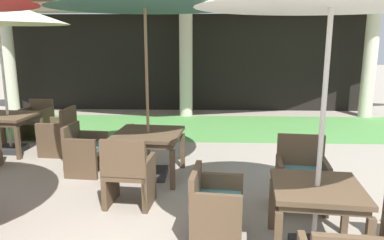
{
  "coord_description": "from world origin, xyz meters",
  "views": [
    {
      "loc": [
        0.55,
        -1.75,
        2.11
      ],
      "look_at": [
        0.34,
        3.94,
        0.86
      ],
      "focal_mm": 34.54,
      "sensor_mm": 36.0,
      "label": 1
    }
  ],
  "objects_px": {
    "patio_chair_mid_right_east": "(59,133)",
    "patio_chair_mid_left_south": "(128,174)",
    "patio_table_mid_right": "(8,120)",
    "patio_chair_far_back_north": "(301,176)",
    "terracotta_urn": "(134,137)",
    "patio_table_mid_left": "(148,138)",
    "patio_chair_mid_left_west": "(84,150)",
    "patio_table_far_back": "(317,195)",
    "patio_chair_mid_right_north": "(37,120)",
    "patio_chair_far_back_west": "(215,207)"
  },
  "relations": [
    {
      "from": "patio_chair_mid_left_south",
      "to": "patio_chair_mid_right_east",
      "type": "bearing_deg",
      "value": 134.34
    },
    {
      "from": "patio_chair_mid_left_west",
      "to": "patio_chair_far_back_north",
      "type": "xyz_separation_m",
      "value": [
        3.14,
        -1.1,
        0.03
      ]
    },
    {
      "from": "patio_chair_mid_left_west",
      "to": "patio_chair_far_back_north",
      "type": "relative_size",
      "value": 0.88
    },
    {
      "from": "terracotta_urn",
      "to": "patio_chair_far_back_north",
      "type": "bearing_deg",
      "value": -44.85
    },
    {
      "from": "patio_chair_mid_left_south",
      "to": "patio_table_mid_right",
      "type": "height_order",
      "value": "patio_chair_mid_left_south"
    },
    {
      "from": "patio_chair_mid_right_east",
      "to": "patio_chair_mid_left_south",
      "type": "bearing_deg",
      "value": -136.33
    },
    {
      "from": "patio_chair_mid_right_north",
      "to": "patio_chair_far_back_west",
      "type": "relative_size",
      "value": 1.03
    },
    {
      "from": "patio_table_mid_right",
      "to": "patio_table_far_back",
      "type": "height_order",
      "value": "patio_table_mid_right"
    },
    {
      "from": "terracotta_urn",
      "to": "patio_chair_mid_left_west",
      "type": "bearing_deg",
      "value": -107.37
    },
    {
      "from": "patio_chair_mid_left_south",
      "to": "terracotta_urn",
      "type": "height_order",
      "value": "patio_chair_mid_left_south"
    },
    {
      "from": "patio_table_mid_right",
      "to": "terracotta_urn",
      "type": "distance_m",
      "value": 2.36
    },
    {
      "from": "patio_table_mid_left",
      "to": "patio_chair_mid_right_east",
      "type": "distance_m",
      "value": 2.16
    },
    {
      "from": "patio_chair_mid_right_north",
      "to": "patio_chair_mid_right_east",
      "type": "bearing_deg",
      "value": 135.19
    },
    {
      "from": "patio_chair_mid_right_north",
      "to": "terracotta_urn",
      "type": "xyz_separation_m",
      "value": [
        2.2,
        -0.54,
        -0.2
      ]
    },
    {
      "from": "patio_table_far_back",
      "to": "patio_chair_mid_right_east",
      "type": "bearing_deg",
      "value": 140.8
    },
    {
      "from": "patio_chair_mid_left_south",
      "to": "patio_chair_mid_right_east",
      "type": "height_order",
      "value": "patio_chair_mid_left_south"
    },
    {
      "from": "patio_table_mid_right",
      "to": "patio_table_far_back",
      "type": "xyz_separation_m",
      "value": [
        4.83,
        -3.21,
        -0.01
      ]
    },
    {
      "from": "patio_chair_far_back_north",
      "to": "terracotta_urn",
      "type": "bearing_deg",
      "value": -38.55
    },
    {
      "from": "patio_chair_mid_right_east",
      "to": "terracotta_urn",
      "type": "xyz_separation_m",
      "value": [
        1.28,
        0.53,
        -0.2
      ]
    },
    {
      "from": "patio_table_far_back",
      "to": "patio_chair_far_back_north",
      "type": "distance_m",
      "value": 1.04
    },
    {
      "from": "patio_chair_mid_right_north",
      "to": "patio_chair_far_back_west",
      "type": "height_order",
      "value": "patio_chair_mid_right_north"
    },
    {
      "from": "patio_table_mid_right",
      "to": "patio_chair_far_back_north",
      "type": "xyz_separation_m",
      "value": [
        4.94,
        -2.19,
        -0.2
      ]
    },
    {
      "from": "patio_table_mid_left",
      "to": "patio_chair_mid_left_south",
      "type": "height_order",
      "value": "patio_chair_mid_left_south"
    },
    {
      "from": "patio_table_mid_right",
      "to": "patio_chair_far_back_north",
      "type": "bearing_deg",
      "value": -23.95
    },
    {
      "from": "patio_table_mid_right",
      "to": "patio_chair_far_back_north",
      "type": "distance_m",
      "value": 5.41
    },
    {
      "from": "patio_table_mid_right",
      "to": "terracotta_urn",
      "type": "relative_size",
      "value": 2.08
    },
    {
      "from": "patio_table_mid_right",
      "to": "patio_chair_mid_right_east",
      "type": "bearing_deg",
      "value": -4.75
    },
    {
      "from": "patio_chair_mid_left_west",
      "to": "patio_chair_far_back_west",
      "type": "xyz_separation_m",
      "value": [
        2.02,
        -2.0,
        0.02
      ]
    },
    {
      "from": "patio_table_far_back",
      "to": "patio_chair_mid_right_north",
      "type": "bearing_deg",
      "value": 138.51
    },
    {
      "from": "patio_chair_far_back_north",
      "to": "patio_chair_mid_right_east",
      "type": "bearing_deg",
      "value": -21.86
    },
    {
      "from": "patio_chair_mid_right_north",
      "to": "patio_chair_mid_right_east",
      "type": "height_order",
      "value": "patio_chair_mid_right_east"
    },
    {
      "from": "patio_table_mid_left",
      "to": "patio_chair_mid_right_north",
      "type": "distance_m",
      "value": 3.52
    },
    {
      "from": "terracotta_urn",
      "to": "patio_chair_mid_left_south",
      "type": "bearing_deg",
      "value": -80.29
    },
    {
      "from": "patio_table_mid_left",
      "to": "patio_chair_far_back_west",
      "type": "xyz_separation_m",
      "value": [
        0.98,
        -1.9,
        -0.22
      ]
    },
    {
      "from": "patio_table_mid_left",
      "to": "patio_chair_mid_left_west",
      "type": "xyz_separation_m",
      "value": [
        -1.04,
        0.1,
        -0.23
      ]
    },
    {
      "from": "patio_chair_far_back_north",
      "to": "terracotta_urn",
      "type": "relative_size",
      "value": 1.94
    },
    {
      "from": "patio_chair_mid_right_north",
      "to": "patio_chair_far_back_west",
      "type": "bearing_deg",
      "value": 137.22
    },
    {
      "from": "patio_chair_mid_left_west",
      "to": "patio_chair_mid_right_east",
      "type": "height_order",
      "value": "patio_chair_mid_right_east"
    },
    {
      "from": "patio_chair_mid_left_south",
      "to": "patio_chair_far_back_north",
      "type": "bearing_deg",
      "value": 6.75
    },
    {
      "from": "patio_table_mid_left",
      "to": "patio_table_far_back",
      "type": "xyz_separation_m",
      "value": [
        1.99,
        -2.01,
        -0.02
      ]
    },
    {
      "from": "terracotta_urn",
      "to": "patio_chair_mid_right_east",
      "type": "bearing_deg",
      "value": -157.42
    },
    {
      "from": "patio_table_mid_left",
      "to": "patio_chair_mid_right_east",
      "type": "relative_size",
      "value": 1.23
    },
    {
      "from": "patio_chair_mid_right_east",
      "to": "terracotta_urn",
      "type": "relative_size",
      "value": 1.87
    },
    {
      "from": "patio_table_mid_right",
      "to": "patio_chair_far_back_west",
      "type": "distance_m",
      "value": 4.92
    },
    {
      "from": "patio_chair_mid_left_south",
      "to": "patio_chair_far_back_north",
      "type": "height_order",
      "value": "patio_chair_mid_left_south"
    },
    {
      "from": "patio_table_mid_left",
      "to": "patio_chair_far_back_west",
      "type": "bearing_deg",
      "value": -62.74
    },
    {
      "from": "patio_chair_mid_right_north",
      "to": "patio_table_far_back",
      "type": "xyz_separation_m",
      "value": [
        4.74,
        -4.19,
        0.21
      ]
    },
    {
      "from": "patio_chair_mid_right_north",
      "to": "patio_chair_far_back_north",
      "type": "distance_m",
      "value": 5.8
    },
    {
      "from": "patio_chair_mid_right_east",
      "to": "patio_chair_mid_left_west",
      "type": "bearing_deg",
      "value": -136.9
    },
    {
      "from": "patio_table_far_back",
      "to": "patio_chair_far_back_west",
      "type": "xyz_separation_m",
      "value": [
        -1.01,
        0.11,
        -0.2
      ]
    }
  ]
}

